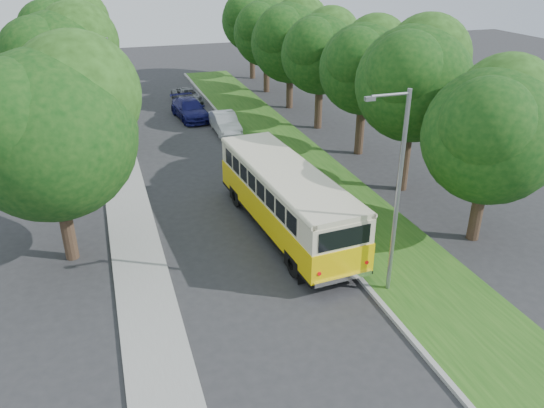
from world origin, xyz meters
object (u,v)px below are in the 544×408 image
object	(u,v)px
vintage_bus	(286,201)
lamppost_far	(112,95)
lamppost_near	(396,190)
car_white	(225,123)
car_silver	(258,167)
car_grey	(188,96)
car_blue	(190,109)

from	to	relation	value
vintage_bus	lamppost_far	bearing A→B (deg)	113.99
lamppost_near	vintage_bus	world-z (taller)	lamppost_near
vintage_bus	car_white	bearing A→B (deg)	82.50
lamppost_far	car_silver	bearing A→B (deg)	-39.04
lamppost_near	car_grey	distance (m)	31.10
car_white	car_blue	world-z (taller)	car_blue
car_white	car_blue	size ratio (longest dim) A/B	0.85
car_silver	car_grey	size ratio (longest dim) A/B	0.95
car_silver	car_white	size ratio (longest dim) A/B	0.94
vintage_bus	car_white	world-z (taller)	vintage_bus
lamppost_near	car_blue	size ratio (longest dim) A/B	1.53
lamppost_far	car_grey	xyz separation A→B (m)	(6.57, 12.29, -3.51)
vintage_bus	car_blue	xyz separation A→B (m)	(-0.89, 20.09, -0.87)
lamppost_far	car_grey	world-z (taller)	lamppost_far
lamppost_far	vintage_bus	world-z (taller)	lamppost_far
lamppost_far	vintage_bus	bearing A→B (deg)	-61.74
car_silver	car_grey	xyz separation A→B (m)	(-0.89, 18.33, -0.10)
lamppost_far	car_silver	xyz separation A→B (m)	(7.45, -6.05, -3.40)
vintage_bus	car_grey	distance (m)	24.98
vintage_bus	car_silver	distance (m)	6.72
car_silver	car_blue	distance (m)	13.54
car_silver	lamppost_near	bearing A→B (deg)	-72.42
vintage_bus	car_grey	bearing A→B (deg)	86.29
lamppost_far	car_white	distance (m)	8.94
car_silver	vintage_bus	bearing A→B (deg)	-84.61
vintage_bus	car_blue	bearing A→B (deg)	88.28
car_white	car_grey	xyz separation A→B (m)	(-1.13, 9.26, -0.13)
car_white	car_silver	bearing A→B (deg)	-91.42
vintage_bus	car_grey	size ratio (longest dim) A/B	2.51
lamppost_near	car_white	world-z (taller)	lamppost_near
car_silver	car_grey	distance (m)	18.35
car_white	car_grey	world-z (taller)	car_white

